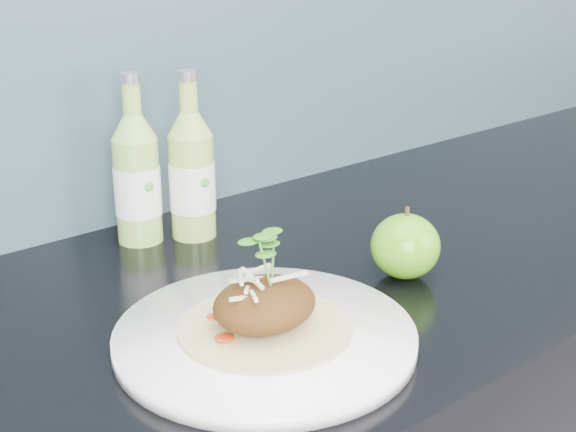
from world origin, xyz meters
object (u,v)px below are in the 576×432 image
green_apple (405,246)px  cider_bottle_left (137,179)px  dinner_plate (265,337)px  cider_bottle_right (192,175)px

green_apple → cider_bottle_left: size_ratio=0.39×
dinner_plate → cider_bottle_right: (0.11, 0.29, 0.08)m
dinner_plate → cider_bottle_left: (0.05, 0.32, 0.08)m
green_apple → cider_bottle_left: cider_bottle_left is taller
dinner_plate → cider_bottle_left: 0.33m
cider_bottle_left → cider_bottle_right: same height
dinner_plate → cider_bottle_left: bearing=82.0°
cider_bottle_right → cider_bottle_left: bearing=146.0°
dinner_plate → green_apple: 0.23m
cider_bottle_left → cider_bottle_right: size_ratio=1.00×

